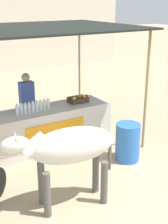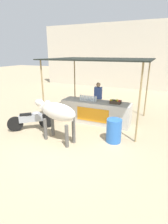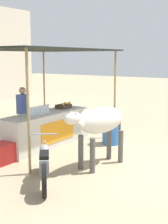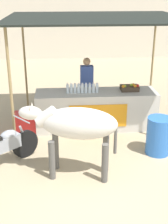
{
  "view_description": "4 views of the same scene",
  "coord_description": "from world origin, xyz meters",
  "px_view_note": "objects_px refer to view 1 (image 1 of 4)",
  "views": [
    {
      "loc": [
        -2.76,
        -3.85,
        3.27
      ],
      "look_at": [
        0.43,
        1.32,
        1.07
      ],
      "focal_mm": 50.0,
      "sensor_mm": 36.0,
      "label": 1
    },
    {
      "loc": [
        2.45,
        -4.64,
        2.96
      ],
      "look_at": [
        -0.21,
        1.4,
        0.7
      ],
      "focal_mm": 28.0,
      "sensor_mm": 36.0,
      "label": 2
    },
    {
      "loc": [
        -6.55,
        -3.52,
        2.49
      ],
      "look_at": [
        -0.21,
        0.79,
        1.14
      ],
      "focal_mm": 50.0,
      "sensor_mm": 36.0,
      "label": 3
    },
    {
      "loc": [
        -0.87,
        -5.07,
        3.39
      ],
      "look_at": [
        -0.37,
        1.34,
        0.78
      ],
      "focal_mm": 50.0,
      "sensor_mm": 36.0,
      "label": 4
    }
  ],
  "objects_px": {
    "vendor_behind_counter": "(27,106)",
    "fruit_crate": "(78,99)",
    "water_barrel": "(128,142)",
    "stall_counter": "(48,128)",
    "cow": "(69,149)"
  },
  "relations": [
    {
      "from": "cow",
      "to": "water_barrel",
      "type": "bearing_deg",
      "value": 21.2
    },
    {
      "from": "vendor_behind_counter",
      "to": "cow",
      "type": "xyz_separation_m",
      "value": [
        -0.45,
        -2.88,
        0.18
      ]
    },
    {
      "from": "water_barrel",
      "to": "cow",
      "type": "height_order",
      "value": "cow"
    },
    {
      "from": "fruit_crate",
      "to": "water_barrel",
      "type": "distance_m",
      "value": 1.63
    },
    {
      "from": "fruit_crate",
      "to": "water_barrel",
      "type": "relative_size",
      "value": 0.53
    },
    {
      "from": "vendor_behind_counter",
      "to": "fruit_crate",
      "type": "bearing_deg",
      "value": -34.99
    },
    {
      "from": "fruit_crate",
      "to": "water_barrel",
      "type": "height_order",
      "value": "fruit_crate"
    },
    {
      "from": "stall_counter",
      "to": "fruit_crate",
      "type": "relative_size",
      "value": 6.82
    },
    {
      "from": "stall_counter",
      "to": "cow",
      "type": "height_order",
      "value": "cow"
    },
    {
      "from": "fruit_crate",
      "to": "vendor_behind_counter",
      "type": "relative_size",
      "value": 0.27
    },
    {
      "from": "stall_counter",
      "to": "fruit_crate",
      "type": "xyz_separation_m",
      "value": [
        0.84,
        0.04,
        0.55
      ]
    },
    {
      "from": "stall_counter",
      "to": "fruit_crate",
      "type": "height_order",
      "value": "fruit_crate"
    },
    {
      "from": "water_barrel",
      "to": "fruit_crate",
      "type": "bearing_deg",
      "value": 103.17
    },
    {
      "from": "stall_counter",
      "to": "vendor_behind_counter",
      "type": "bearing_deg",
      "value": 103.04
    },
    {
      "from": "fruit_crate",
      "to": "vendor_behind_counter",
      "type": "distance_m",
      "value": 1.25
    }
  ]
}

